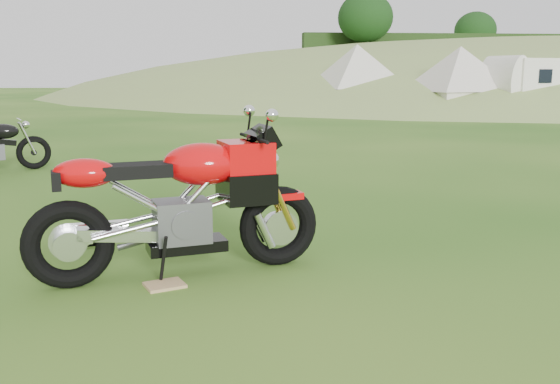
{
  "coord_description": "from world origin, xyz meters",
  "views": [
    {
      "loc": [
        -0.21,
        -5.02,
        1.61
      ],
      "look_at": [
        0.34,
        0.4,
        0.56
      ],
      "focal_mm": 40.0,
      "sensor_mm": 36.0,
      "label": 1
    }
  ],
  "objects_px": {
    "plywood_board": "(165,285)",
    "tent_right": "(459,80)",
    "tent_mid": "(356,78)",
    "sport_motorcycle": "(178,193)",
    "caravan": "(543,86)"
  },
  "relations": [
    {
      "from": "plywood_board",
      "to": "tent_right",
      "type": "bearing_deg",
      "value": 62.6
    },
    {
      "from": "tent_mid",
      "to": "tent_right",
      "type": "relative_size",
      "value": 1.04
    },
    {
      "from": "plywood_board",
      "to": "tent_right",
      "type": "xyz_separation_m",
      "value": [
        9.51,
        18.35,
        1.27
      ]
    },
    {
      "from": "plywood_board",
      "to": "tent_right",
      "type": "relative_size",
      "value": 0.1
    },
    {
      "from": "tent_right",
      "to": "sport_motorcycle",
      "type": "bearing_deg",
      "value": -130.35
    },
    {
      "from": "plywood_board",
      "to": "tent_mid",
      "type": "relative_size",
      "value": 0.09
    },
    {
      "from": "tent_mid",
      "to": "caravan",
      "type": "height_order",
      "value": "tent_mid"
    },
    {
      "from": "sport_motorcycle",
      "to": "tent_right",
      "type": "relative_size",
      "value": 0.75
    },
    {
      "from": "tent_right",
      "to": "plywood_board",
      "type": "bearing_deg",
      "value": -130.28
    },
    {
      "from": "plywood_board",
      "to": "caravan",
      "type": "xyz_separation_m",
      "value": [
        12.58,
        17.87,
        1.05
      ]
    },
    {
      "from": "sport_motorcycle",
      "to": "tent_right",
      "type": "distance_m",
      "value": 20.4
    },
    {
      "from": "tent_right",
      "to": "caravan",
      "type": "xyz_separation_m",
      "value": [
        3.06,
        -0.48,
        -0.22
      ]
    },
    {
      "from": "sport_motorcycle",
      "to": "plywood_board",
      "type": "relative_size",
      "value": 7.79
    },
    {
      "from": "tent_right",
      "to": "caravan",
      "type": "bearing_deg",
      "value": -21.78
    },
    {
      "from": "tent_right",
      "to": "caravan",
      "type": "distance_m",
      "value": 3.11
    }
  ]
}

